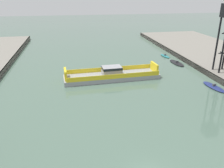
{
  "coord_description": "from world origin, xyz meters",
  "views": [
    {
      "loc": [
        -8.19,
        -20.24,
        20.45
      ],
      "look_at": [
        0.0,
        24.88,
        2.0
      ],
      "focal_mm": 37.25,
      "sensor_mm": 36.0,
      "label": 1
    }
  ],
  "objects_px": {
    "moored_boat_near_left": "(165,56)",
    "moored_boat_mid_left": "(214,87)",
    "chain_ferry": "(112,75)",
    "moored_boat_mid_right": "(177,63)"
  },
  "relations": [
    {
      "from": "moored_boat_near_left",
      "to": "moored_boat_mid_left",
      "type": "xyz_separation_m",
      "value": [
        0.51,
        -27.35,
        0.0
      ]
    },
    {
      "from": "moored_boat_near_left",
      "to": "moored_boat_mid_left",
      "type": "height_order",
      "value": "moored_boat_mid_left"
    },
    {
      "from": "chain_ferry",
      "to": "moored_boat_mid_left",
      "type": "height_order",
      "value": "chain_ferry"
    },
    {
      "from": "moored_boat_near_left",
      "to": "moored_boat_mid_left",
      "type": "bearing_deg",
      "value": -88.93
    },
    {
      "from": "moored_boat_mid_left",
      "to": "chain_ferry",
      "type": "bearing_deg",
      "value": 155.93
    },
    {
      "from": "moored_boat_mid_left",
      "to": "moored_boat_mid_right",
      "type": "bearing_deg",
      "value": 90.4
    },
    {
      "from": "moored_boat_near_left",
      "to": "moored_boat_mid_left",
      "type": "relative_size",
      "value": 0.76
    },
    {
      "from": "chain_ferry",
      "to": "moored_boat_near_left",
      "type": "bearing_deg",
      "value": 39.59
    },
    {
      "from": "chain_ferry",
      "to": "moored_boat_mid_left",
      "type": "distance_m",
      "value": 23.89
    },
    {
      "from": "chain_ferry",
      "to": "moored_boat_mid_right",
      "type": "height_order",
      "value": "chain_ferry"
    }
  ]
}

